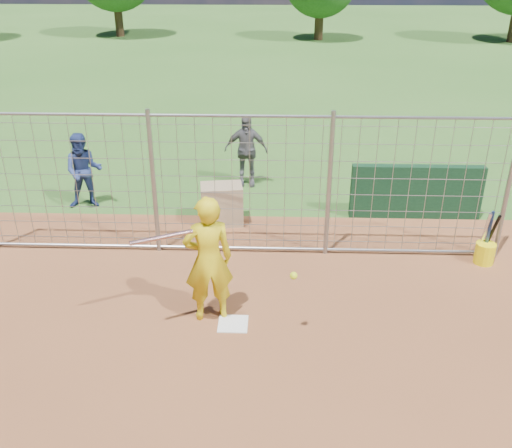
{
  "coord_description": "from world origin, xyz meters",
  "views": [
    {
      "loc": [
        0.58,
        -7.0,
        4.97
      ],
      "look_at": [
        0.3,
        0.8,
        1.15
      ],
      "focal_mm": 40.0,
      "sensor_mm": 36.0,
      "label": 1
    }
  ],
  "objects_px": {
    "bystander_a": "(84,171)",
    "equipment_bin": "(222,204)",
    "bucket_with_bats": "(485,250)",
    "batter": "(208,260)",
    "bystander_b": "(246,150)"
  },
  "relations": [
    {
      "from": "batter",
      "to": "bystander_b",
      "type": "bearing_deg",
      "value": -107.27
    },
    {
      "from": "bystander_a",
      "to": "equipment_bin",
      "type": "distance_m",
      "value": 3.02
    },
    {
      "from": "batter",
      "to": "bystander_a",
      "type": "height_order",
      "value": "batter"
    },
    {
      "from": "bystander_a",
      "to": "bucket_with_bats",
      "type": "relative_size",
      "value": 1.63
    },
    {
      "from": "batter",
      "to": "bucket_with_bats",
      "type": "bearing_deg",
      "value": -173.3
    },
    {
      "from": "bystander_a",
      "to": "equipment_bin",
      "type": "bearing_deg",
      "value": -24.1
    },
    {
      "from": "batter",
      "to": "bystander_b",
      "type": "distance_m",
      "value": 5.26
    },
    {
      "from": "batter",
      "to": "bucket_with_bats",
      "type": "relative_size",
      "value": 1.99
    },
    {
      "from": "bystander_a",
      "to": "equipment_bin",
      "type": "xyz_separation_m",
      "value": [
        2.91,
        -0.7,
        -0.4
      ]
    },
    {
      "from": "bystander_b",
      "to": "batter",
      "type": "bearing_deg",
      "value": -91.99
    },
    {
      "from": "bystander_a",
      "to": "bucket_with_bats",
      "type": "xyz_separation_m",
      "value": [
        7.59,
        -2.13,
        -0.55
      ]
    },
    {
      "from": "batter",
      "to": "bystander_b",
      "type": "relative_size",
      "value": 1.17
    },
    {
      "from": "batter",
      "to": "equipment_bin",
      "type": "height_order",
      "value": "batter"
    },
    {
      "from": "bucket_with_bats",
      "to": "batter",
      "type": "bearing_deg",
      "value": -158.89
    },
    {
      "from": "batter",
      "to": "bucket_with_bats",
      "type": "xyz_separation_m",
      "value": [
        4.57,
        1.76,
        -0.72
      ]
    }
  ]
}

